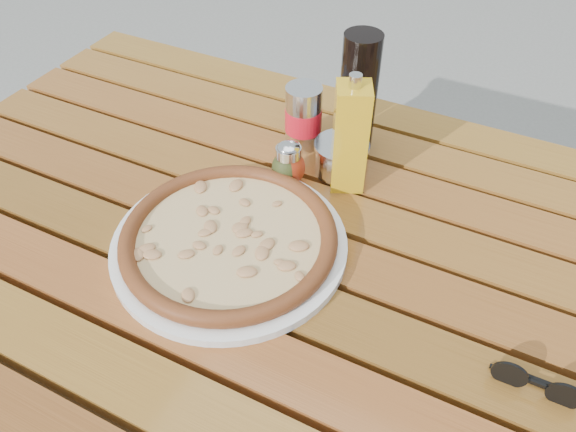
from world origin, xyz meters
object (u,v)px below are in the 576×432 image
at_px(oregano_shaker, 287,164).
at_px(parmesan_tin, 341,157).
at_px(olive_oil_cruet, 350,138).
at_px(plate, 230,244).
at_px(sunglasses, 536,384).
at_px(pepper_shaker, 289,164).
at_px(pizza, 229,237).
at_px(table, 283,270).
at_px(soda_can, 303,117).
at_px(dark_bottle, 358,94).

distance_m(oregano_shaker, parmesan_tin, 0.10).
bearing_deg(parmesan_tin, olive_oil_cruet, -49.95).
relative_size(plate, sunglasses, 3.27).
bearing_deg(pepper_shaker, pizza, -93.46).
relative_size(table, sunglasses, 12.73).
bearing_deg(soda_can, sunglasses, -35.15).
bearing_deg(oregano_shaker, sunglasses, -26.29).
distance_m(table, parmesan_tin, 0.22).
distance_m(dark_bottle, sunglasses, 0.54).
distance_m(pepper_shaker, oregano_shaker, 0.00).
xyz_separation_m(plate, soda_can, (-0.01, 0.29, 0.05)).
xyz_separation_m(soda_can, sunglasses, (0.47, -0.33, -0.04)).
height_order(table, pepper_shaker, pepper_shaker).
bearing_deg(table, plate, -138.90).
bearing_deg(oregano_shaker, parmesan_tin, 43.39).
distance_m(plate, oregano_shaker, 0.18).
bearing_deg(dark_bottle, olive_oil_cruet, -74.69).
bearing_deg(table, olive_oil_cruet, 76.96).
bearing_deg(sunglasses, pepper_shaker, 152.91).
height_order(pizza, oregano_shaker, oregano_shaker).
xyz_separation_m(soda_can, parmesan_tin, (0.09, -0.04, -0.03)).
bearing_deg(dark_bottle, oregano_shaker, -113.12).
distance_m(table, oregano_shaker, 0.18).
bearing_deg(oregano_shaker, olive_oil_cruet, 23.58).
height_order(table, pizza, pizza).
distance_m(table, dark_bottle, 0.33).
height_order(pizza, pepper_shaker, pepper_shaker).
bearing_deg(sunglasses, soda_can, 144.42).
bearing_deg(pizza, parmesan_tin, 72.30).
xyz_separation_m(plate, sunglasses, (0.46, -0.04, 0.01)).
height_order(table, plate, plate).
height_order(oregano_shaker, dark_bottle, dark_bottle).
height_order(pepper_shaker, sunglasses, pepper_shaker).
xyz_separation_m(plate, pepper_shaker, (0.01, 0.18, 0.03)).
relative_size(plate, dark_bottle, 1.64).
bearing_deg(pizza, dark_bottle, 77.72).
xyz_separation_m(parmesan_tin, sunglasses, (0.38, -0.29, -0.01)).
height_order(plate, parmesan_tin, parmesan_tin).
height_order(olive_oil_cruet, sunglasses, olive_oil_cruet).
xyz_separation_m(plate, dark_bottle, (0.07, 0.33, 0.10)).
relative_size(pizza, olive_oil_cruet, 2.08).
xyz_separation_m(table, olive_oil_cruet, (0.04, 0.17, 0.17)).
height_order(dark_bottle, sunglasses, dark_bottle).
xyz_separation_m(pizza, sunglasses, (0.46, -0.04, -0.01)).
relative_size(pizza, dark_bottle, 1.98).
bearing_deg(pepper_shaker, olive_oil_cruet, 23.08).
relative_size(pepper_shaker, oregano_shaker, 1.00).
bearing_deg(soda_can, oregano_shaker, -78.21).
bearing_deg(pepper_shaker, dark_bottle, 67.49).
relative_size(plate, olive_oil_cruet, 1.71).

